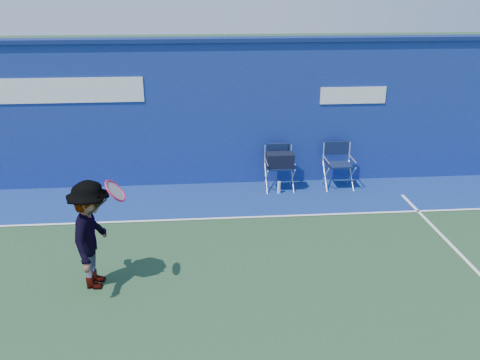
{
  "coord_description": "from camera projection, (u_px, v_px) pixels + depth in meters",
  "views": [
    {
      "loc": [
        0.35,
        -5.36,
        4.1
      ],
      "look_at": [
        1.01,
        2.6,
        1.0
      ],
      "focal_mm": 38.0,
      "sensor_mm": 36.0,
      "label": 1
    }
  ],
  "objects": [
    {
      "name": "ground",
      "position": [
        177.0,
        330.0,
        6.43
      ],
      "size": [
        80.0,
        80.0,
        0.0
      ],
      "primitive_type": "plane",
      "color": "#244427",
      "rests_on": "ground"
    },
    {
      "name": "stadium_wall",
      "position": [
        182.0,
        113.0,
        10.7
      ],
      "size": [
        24.0,
        0.5,
        3.08
      ],
      "color": "navy",
      "rests_on": "ground"
    },
    {
      "name": "out_of_bounds_strip",
      "position": [
        184.0,
        201.0,
        10.24
      ],
      "size": [
        24.0,
        1.8,
        0.01
      ],
      "primitive_type": "cube",
      "color": "navy",
      "rests_on": "ground"
    },
    {
      "name": "court_lines",
      "position": [
        179.0,
        301.0,
        6.99
      ],
      "size": [
        24.0,
        12.0,
        0.01
      ],
      "color": "white",
      "rests_on": "out_of_bounds_strip"
    },
    {
      "name": "directors_chair_left",
      "position": [
        279.0,
        171.0,
        10.67
      ],
      "size": [
        0.56,
        0.52,
        0.95
      ],
      "color": "silver",
      "rests_on": "ground"
    },
    {
      "name": "directors_chair_right",
      "position": [
        338.0,
        174.0,
        10.82
      ],
      "size": [
        0.57,
        0.51,
        0.95
      ],
      "color": "silver",
      "rests_on": "ground"
    },
    {
      "name": "water_bottle",
      "position": [
        279.0,
        187.0,
        10.57
      ],
      "size": [
        0.07,
        0.07,
        0.26
      ],
      "primitive_type": "cylinder",
      "color": "silver",
      "rests_on": "ground"
    },
    {
      "name": "tennis_player",
      "position": [
        92.0,
        235.0,
        7.12
      ],
      "size": [
        0.87,
        1.07,
        1.66
      ],
      "color": "#EA4738",
      "rests_on": "ground"
    }
  ]
}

